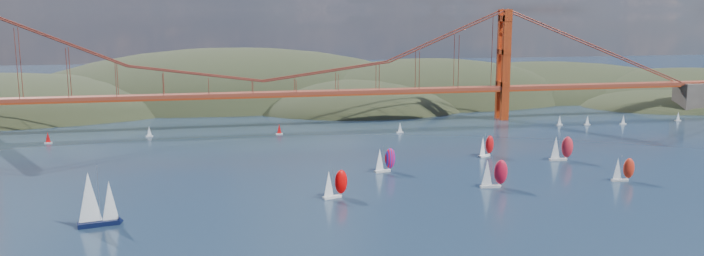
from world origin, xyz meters
name	(u,v)px	position (x,y,z in m)	size (l,w,h in m)	color
headlands	(323,119)	(44.95, 278.29, -12.46)	(725.00, 225.00, 96.00)	black
bridge	(259,59)	(-1.75, 180.00, 32.23)	(552.00, 12.00, 55.00)	maroon
sloop_navy	(95,200)	(-54.88, 39.01, 7.02)	(10.67, 6.90, 15.90)	black
racer_0	(335,183)	(9.81, 52.60, 4.39)	(8.30, 5.31, 9.28)	white
racer_1	(494,173)	(60.45, 53.93, 4.68)	(8.67, 3.61, 9.90)	silver
racer_2	(623,169)	(104.69, 52.75, 4.03)	(7.52, 3.30, 8.53)	silver
racer_3	(486,146)	(76.40, 97.32, 4.20)	(7.88, 5.90, 8.89)	silver
racer_4	(561,148)	(100.68, 85.16, 4.76)	(8.81, 3.66, 10.07)	silver
racer_rwb	(385,159)	(32.63, 81.36, 4.33)	(8.18, 4.78, 9.17)	silver
distant_boat_2	(48,138)	(-91.10, 159.63, 2.41)	(3.00, 2.00, 4.70)	silver
distant_boat_3	(149,131)	(-51.12, 166.40, 2.41)	(3.00, 2.00, 4.70)	silver
distant_boat_4	(560,120)	(139.30, 156.51, 2.41)	(3.00, 2.00, 4.70)	silver
distant_boat_5	(587,120)	(152.54, 153.97, 2.41)	(3.00, 2.00, 4.70)	silver
distant_boat_6	(623,120)	(170.64, 152.17, 2.41)	(3.00, 2.00, 4.70)	silver
distant_boat_7	(678,116)	(203.64, 155.83, 2.41)	(3.00, 2.00, 4.70)	silver
distant_boat_8	(400,128)	(58.62, 152.65, 2.41)	(3.00, 2.00, 4.70)	silver
distant_boat_9	(279,129)	(5.01, 160.14, 2.41)	(3.00, 2.00, 4.70)	silver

